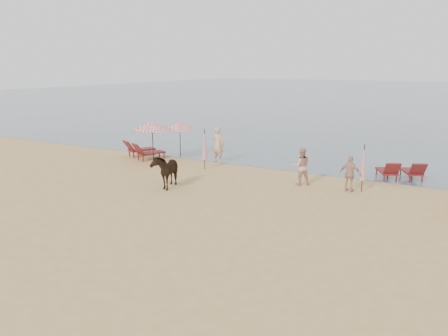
{
  "coord_description": "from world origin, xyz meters",
  "views": [
    {
      "loc": [
        8.37,
        -10.18,
        5.19
      ],
      "look_at": [
        0.0,
        5.0,
        1.1
      ],
      "focal_mm": 35.0,
      "sensor_mm": 36.0,
      "label": 1
    }
  ],
  "objects_px": {
    "umbrella_closed_right": "(363,163)",
    "cow": "(166,170)",
    "lounger_cluster_right": "(401,171)",
    "beachgoer_right_b": "(350,174)",
    "umbrella_closed_left": "(205,144)",
    "beachgoer_right_a": "(301,166)",
    "beachgoer_left": "(218,145)",
    "umbrella_open_left_a": "(152,125)",
    "umbrella_open_left_b": "(180,125)",
    "lounger_cluster_left": "(143,150)"
  },
  "relations": [
    {
      "from": "umbrella_open_left_b",
      "to": "cow",
      "type": "xyz_separation_m",
      "value": [
        3.12,
        -5.64,
        -1.1
      ]
    },
    {
      "from": "lounger_cluster_right",
      "to": "beachgoer_left",
      "type": "height_order",
      "value": "beachgoer_left"
    },
    {
      "from": "umbrella_open_left_a",
      "to": "umbrella_open_left_b",
      "type": "distance_m",
      "value": 2.17
    },
    {
      "from": "cow",
      "to": "umbrella_closed_left",
      "type": "bearing_deg",
      "value": 77.24
    },
    {
      "from": "umbrella_closed_right",
      "to": "umbrella_open_left_b",
      "type": "bearing_deg",
      "value": 168.07
    },
    {
      "from": "lounger_cluster_left",
      "to": "beachgoer_right_a",
      "type": "bearing_deg",
      "value": 17.87
    },
    {
      "from": "umbrella_open_left_a",
      "to": "beachgoer_right_a",
      "type": "bearing_deg",
      "value": 5.69
    },
    {
      "from": "lounger_cluster_right",
      "to": "umbrella_closed_left",
      "type": "distance_m",
      "value": 9.45
    },
    {
      "from": "umbrella_open_left_b",
      "to": "beachgoer_right_b",
      "type": "height_order",
      "value": "umbrella_open_left_b"
    },
    {
      "from": "umbrella_open_left_a",
      "to": "umbrella_open_left_b",
      "type": "height_order",
      "value": "umbrella_open_left_a"
    },
    {
      "from": "cow",
      "to": "beachgoer_left",
      "type": "bearing_deg",
      "value": 78.08
    },
    {
      "from": "umbrella_open_left_b",
      "to": "umbrella_closed_left",
      "type": "height_order",
      "value": "umbrella_open_left_b"
    },
    {
      "from": "beachgoer_left",
      "to": "umbrella_open_left_b",
      "type": "bearing_deg",
      "value": 1.86
    },
    {
      "from": "lounger_cluster_right",
      "to": "beachgoer_right_a",
      "type": "distance_m",
      "value": 4.82
    },
    {
      "from": "umbrella_open_left_b",
      "to": "cow",
      "type": "bearing_deg",
      "value": -58.49
    },
    {
      "from": "lounger_cluster_left",
      "to": "umbrella_open_left_a",
      "type": "xyz_separation_m",
      "value": [
        1.39,
        -0.8,
        1.6
      ]
    },
    {
      "from": "lounger_cluster_left",
      "to": "umbrella_open_left_b",
      "type": "relative_size",
      "value": 1.14
    },
    {
      "from": "beachgoer_right_b",
      "to": "umbrella_closed_right",
      "type": "bearing_deg",
      "value": -147.98
    },
    {
      "from": "lounger_cluster_right",
      "to": "umbrella_open_left_b",
      "type": "height_order",
      "value": "umbrella_open_left_b"
    },
    {
      "from": "umbrella_closed_right",
      "to": "cow",
      "type": "xyz_separation_m",
      "value": [
        -7.66,
        -3.36,
        -0.5
      ]
    },
    {
      "from": "lounger_cluster_left",
      "to": "beachgoer_left",
      "type": "relative_size",
      "value": 1.25
    },
    {
      "from": "beachgoer_right_a",
      "to": "umbrella_open_left_a",
      "type": "bearing_deg",
      "value": -34.07
    },
    {
      "from": "lounger_cluster_left",
      "to": "cow",
      "type": "height_order",
      "value": "cow"
    },
    {
      "from": "umbrella_closed_left",
      "to": "beachgoer_right_a",
      "type": "xyz_separation_m",
      "value": [
        5.29,
        -0.46,
        -0.45
      ]
    },
    {
      "from": "umbrella_open_left_a",
      "to": "beachgoer_right_b",
      "type": "height_order",
      "value": "umbrella_open_left_a"
    },
    {
      "from": "beachgoer_right_a",
      "to": "cow",
      "type": "bearing_deg",
      "value": 0.48
    },
    {
      "from": "umbrella_closed_left",
      "to": "beachgoer_left",
      "type": "xyz_separation_m",
      "value": [
        -0.2,
        1.73,
        -0.3
      ]
    },
    {
      "from": "cow",
      "to": "beachgoer_left",
      "type": "relative_size",
      "value": 0.91
    },
    {
      "from": "lounger_cluster_left",
      "to": "umbrella_closed_right",
      "type": "height_order",
      "value": "umbrella_closed_right"
    },
    {
      "from": "umbrella_open_left_a",
      "to": "umbrella_closed_left",
      "type": "height_order",
      "value": "umbrella_open_left_a"
    },
    {
      "from": "umbrella_closed_right",
      "to": "beachgoer_right_a",
      "type": "height_order",
      "value": "umbrella_closed_right"
    },
    {
      "from": "umbrella_open_left_a",
      "to": "umbrella_closed_right",
      "type": "xyz_separation_m",
      "value": [
        11.09,
        -0.14,
        -0.81
      ]
    },
    {
      "from": "umbrella_closed_left",
      "to": "cow",
      "type": "bearing_deg",
      "value": -85.97
    },
    {
      "from": "umbrella_closed_left",
      "to": "cow",
      "type": "distance_m",
      "value": 3.71
    },
    {
      "from": "cow",
      "to": "beachgoer_right_b",
      "type": "height_order",
      "value": "beachgoer_right_b"
    },
    {
      "from": "umbrella_closed_left",
      "to": "beachgoer_right_b",
      "type": "bearing_deg",
      "value": -4.09
    },
    {
      "from": "lounger_cluster_right",
      "to": "umbrella_closed_right",
      "type": "relative_size",
      "value": 1.16
    },
    {
      "from": "lounger_cluster_left",
      "to": "umbrella_open_left_b",
      "type": "xyz_separation_m",
      "value": [
        1.7,
        1.34,
        1.39
      ]
    },
    {
      "from": "lounger_cluster_right",
      "to": "beachgoer_right_b",
      "type": "xyz_separation_m",
      "value": [
        -1.63,
        -3.02,
        0.32
      ]
    },
    {
      "from": "lounger_cluster_left",
      "to": "umbrella_closed_right",
      "type": "relative_size",
      "value": 1.2
    },
    {
      "from": "umbrella_open_left_a",
      "to": "cow",
      "type": "relative_size",
      "value": 1.29
    },
    {
      "from": "lounger_cluster_right",
      "to": "umbrella_open_left_a",
      "type": "bearing_deg",
      "value": 167.2
    },
    {
      "from": "beachgoer_left",
      "to": "beachgoer_right_a",
      "type": "bearing_deg",
      "value": 165.37
    },
    {
      "from": "beachgoer_left",
      "to": "beachgoer_right_b",
      "type": "height_order",
      "value": "beachgoer_left"
    },
    {
      "from": "cow",
      "to": "umbrella_open_left_a",
      "type": "bearing_deg",
      "value": 117.56
    },
    {
      "from": "umbrella_open_left_b",
      "to": "beachgoer_right_b",
      "type": "relative_size",
      "value": 1.39
    },
    {
      "from": "umbrella_closed_right",
      "to": "cow",
      "type": "distance_m",
      "value": 8.38
    },
    {
      "from": "beachgoer_right_a",
      "to": "beachgoer_right_b",
      "type": "height_order",
      "value": "beachgoer_right_a"
    },
    {
      "from": "beachgoer_left",
      "to": "beachgoer_right_b",
      "type": "xyz_separation_m",
      "value": [
        7.65,
        -2.27,
        -0.21
      ]
    },
    {
      "from": "beachgoer_left",
      "to": "umbrella_closed_left",
      "type": "bearing_deg",
      "value": 103.83
    }
  ]
}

